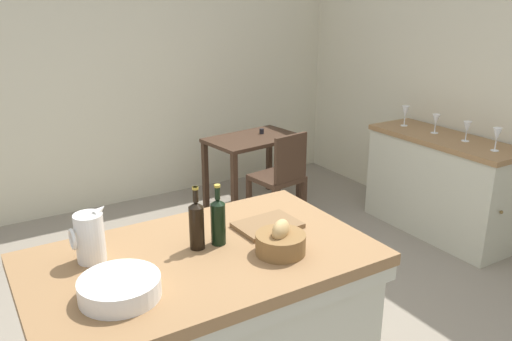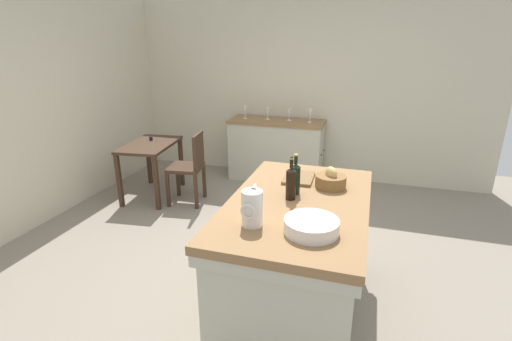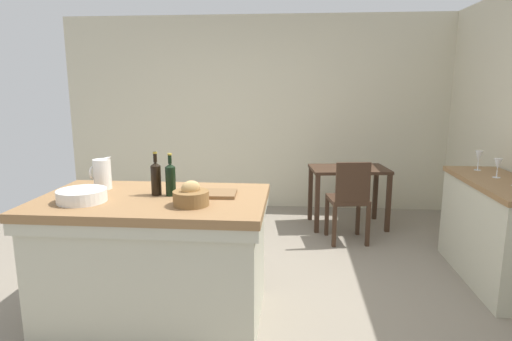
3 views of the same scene
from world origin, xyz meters
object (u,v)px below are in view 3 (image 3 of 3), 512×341
Objects in this scene: wine_bottle_amber at (156,178)px; wine_bottle_dark at (171,179)px; side_cabinet at (496,231)px; writing_desk at (349,177)px; wine_glass_middle at (498,165)px; island_table at (155,254)px; wine_glass_right at (479,157)px; pitcher at (102,174)px; bread_basket at (191,197)px; cutting_board at (214,194)px; wooden_chair at (349,198)px; wash_bowl at (82,196)px.

wine_bottle_dark is at bearing -5.09° from wine_bottle_amber.
wine_bottle_dark is at bearing -162.95° from side_cabinet.
wine_glass_middle reaches higher than writing_desk.
wine_bottle_dark is (0.12, 0.05, 0.55)m from island_table.
wine_glass_middle is at bearing 19.68° from wine_bottle_dark.
wine_glass_right is (-0.03, 0.33, 0.01)m from wine_glass_middle.
side_cabinet is at bearing 17.37° from island_table.
wine_bottle_amber is 1.67× the size of wine_glass_right.
wine_glass_right is at bearing 19.48° from pitcher.
bread_basket is at bearing -26.65° from pitcher.
side_cabinet is 4.51× the size of wine_bottle_dark.
pitcher is 0.84× the size of cutting_board.
wine_glass_middle is (2.44, 1.18, 0.03)m from bread_basket.
wooden_chair is 3.86× the size of bread_basket.
wash_bowl is at bearing -162.25° from side_cabinet.
island_table is at bearing 20.12° from wash_bowl.
pitcher is 0.59m from wine_bottle_dark.
side_cabinet is at bearing 16.23° from wine_bottle_amber.
wash_bowl is at bearing -137.77° from wooden_chair.
wine_glass_middle is (3.20, 1.16, 0.05)m from wash_bowl.
wine_bottle_dark is at bearing -14.79° from pitcher.
cutting_board is (-2.32, -0.78, 0.48)m from side_cabinet.
pitcher is at bearing 172.08° from cutting_board.
wash_bowl is at bearing -159.88° from island_table.
wooden_chair is at bearing 55.75° from bread_basket.
side_cabinet is at bearing 17.75° from wash_bowl.
wine_glass_right is at bearing 25.18° from wash_bowl.
wine_bottle_dark is 1.63× the size of wine_glass_right.
island_table is 3.09m from wine_glass_right.
wine_bottle_amber reaches higher than pitcher.
writing_desk is 3.08× the size of wine_bottle_amber.
writing_desk is 1.06× the size of wooden_chair.
island_table is 0.56m from wine_bottle_dark.
pitcher is 0.37m from wash_bowl.
side_cabinet is at bearing 17.05° from wine_bottle_dark.
pitcher reaches higher than wine_glass_right.
pitcher reaches higher than wooden_chair.
wine_bottle_dark is 0.11m from wine_bottle_amber.
wine_bottle_amber reaches higher than wine_glass_middle.
bread_basket reaches higher than wine_glass_right.
side_cabinet is 8.11× the size of wine_glass_middle.
wine_glass_middle is (2.64, 0.95, -0.03)m from wine_bottle_dark.
wine_glass_right is at bearing 91.11° from side_cabinet.
island_table is at bearing -168.86° from cutting_board.
wine_glass_right is (3.19, 1.13, -0.01)m from pitcher.
pitcher is at bearing 92.71° from wash_bowl.
writing_desk is 2.93× the size of wash_bowl.
side_cabinet is 7.36× the size of wine_glass_right.
wine_glass_middle is (3.21, 0.79, -0.03)m from pitcher.
wine_bottle_dark is at bearing 24.00° from island_table.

